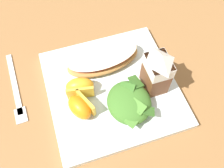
{
  "coord_description": "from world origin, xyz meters",
  "views": [
    {
      "loc": [
        0.25,
        -0.08,
        0.48
      ],
      "look_at": [
        0.0,
        0.0,
        0.03
      ],
      "focal_mm": 38.81,
      "sensor_mm": 36.0,
      "label": 1
    }
  ],
  "objects_px": {
    "white_plate": "(112,88)",
    "cheesy_pizza_bread": "(102,59)",
    "milk_carton": "(157,70)",
    "metal_fork": "(16,92)",
    "orange_wedge_front": "(80,87)",
    "orange_wedge_middle": "(80,107)",
    "green_salad_pile": "(129,102)"
  },
  "relations": [
    {
      "from": "metal_fork",
      "to": "white_plate",
      "type": "bearing_deg",
      "value": 73.63
    },
    {
      "from": "cheesy_pizza_bread",
      "to": "metal_fork",
      "type": "bearing_deg",
      "value": -88.55
    },
    {
      "from": "milk_carton",
      "to": "cheesy_pizza_bread",
      "type": "bearing_deg",
      "value": -135.55
    },
    {
      "from": "white_plate",
      "to": "cheesy_pizza_bread",
      "type": "bearing_deg",
      "value": -178.03
    },
    {
      "from": "white_plate",
      "to": "milk_carton",
      "type": "xyz_separation_m",
      "value": [
        0.03,
        0.09,
        0.07
      ]
    },
    {
      "from": "white_plate",
      "to": "metal_fork",
      "type": "xyz_separation_m",
      "value": [
        -0.06,
        -0.21,
        -0.01
      ]
    },
    {
      "from": "orange_wedge_front",
      "to": "metal_fork",
      "type": "xyz_separation_m",
      "value": [
        -0.05,
        -0.14,
        -0.03
      ]
    },
    {
      "from": "orange_wedge_front",
      "to": "orange_wedge_middle",
      "type": "bearing_deg",
      "value": -13.41
    },
    {
      "from": "white_plate",
      "to": "cheesy_pizza_bread",
      "type": "distance_m",
      "value": 0.07
    },
    {
      "from": "white_plate",
      "to": "milk_carton",
      "type": "bearing_deg",
      "value": 73.93
    },
    {
      "from": "orange_wedge_front",
      "to": "milk_carton",
      "type": "bearing_deg",
      "value": 77.77
    },
    {
      "from": "milk_carton",
      "to": "orange_wedge_middle",
      "type": "height_order",
      "value": "milk_carton"
    },
    {
      "from": "milk_carton",
      "to": "orange_wedge_middle",
      "type": "bearing_deg",
      "value": -86.17
    },
    {
      "from": "milk_carton",
      "to": "orange_wedge_front",
      "type": "distance_m",
      "value": 0.16
    },
    {
      "from": "milk_carton",
      "to": "metal_fork",
      "type": "bearing_deg",
      "value": -106.28
    },
    {
      "from": "orange_wedge_front",
      "to": "orange_wedge_middle",
      "type": "distance_m",
      "value": 0.05
    },
    {
      "from": "cheesy_pizza_bread",
      "to": "green_salad_pile",
      "type": "bearing_deg",
      "value": 9.5
    },
    {
      "from": "metal_fork",
      "to": "milk_carton",
      "type": "bearing_deg",
      "value": 73.72
    },
    {
      "from": "cheesy_pizza_bread",
      "to": "milk_carton",
      "type": "height_order",
      "value": "milk_carton"
    },
    {
      "from": "milk_carton",
      "to": "metal_fork",
      "type": "relative_size",
      "value": 0.58
    },
    {
      "from": "cheesy_pizza_bread",
      "to": "green_salad_pile",
      "type": "distance_m",
      "value": 0.13
    },
    {
      "from": "milk_carton",
      "to": "orange_wedge_middle",
      "type": "relative_size",
      "value": 1.59
    },
    {
      "from": "white_plate",
      "to": "milk_carton",
      "type": "distance_m",
      "value": 0.11
    },
    {
      "from": "white_plate",
      "to": "green_salad_pile",
      "type": "bearing_deg",
      "value": 17.78
    },
    {
      "from": "green_salad_pile",
      "to": "orange_wedge_front",
      "type": "height_order",
      "value": "green_salad_pile"
    },
    {
      "from": "white_plate",
      "to": "metal_fork",
      "type": "distance_m",
      "value": 0.22
    },
    {
      "from": "orange_wedge_middle",
      "to": "milk_carton",
      "type": "bearing_deg",
      "value": 93.83
    },
    {
      "from": "cheesy_pizza_bread",
      "to": "green_salad_pile",
      "type": "height_order",
      "value": "green_salad_pile"
    },
    {
      "from": "white_plate",
      "to": "green_salad_pile",
      "type": "height_order",
      "value": "green_salad_pile"
    },
    {
      "from": "cheesy_pizza_bread",
      "to": "orange_wedge_middle",
      "type": "relative_size",
      "value": 2.53
    },
    {
      "from": "milk_carton",
      "to": "orange_wedge_front",
      "type": "relative_size",
      "value": 1.68
    },
    {
      "from": "cheesy_pizza_bread",
      "to": "orange_wedge_middle",
      "type": "height_order",
      "value": "orange_wedge_middle"
    }
  ]
}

